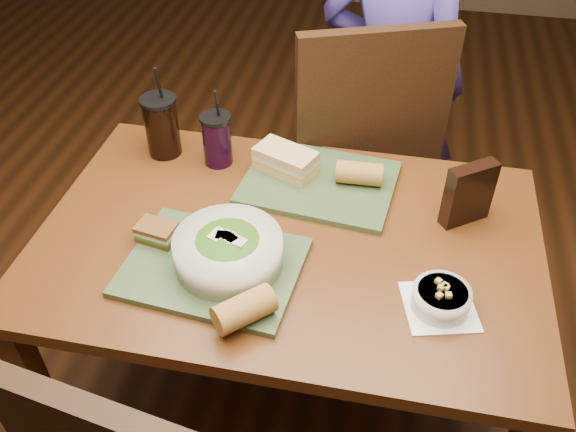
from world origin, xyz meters
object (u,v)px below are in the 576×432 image
Objects in this scene: chair_far at (370,151)px; baguette_near at (244,309)px; soup_bowl at (441,298)px; diner at (389,83)px; cup_cola at (162,126)px; dining_table at (288,261)px; chip_bag at (469,194)px; sandwich_far at (286,160)px; salad_bowl at (228,249)px; tray_far at (319,183)px; tray_near at (213,267)px; cup_berry at (217,139)px; baguette_far at (359,173)px; sandwich_near at (157,232)px.

baguette_near is at bearing -102.31° from chair_far.
baguette_near reaches higher than soup_bowl.
diner reaches higher than cup_cola.
soup_bowl reaches higher than dining_table.
chip_bag is at bearing -8.98° from cup_cola.
dining_table is at bearing -77.12° from sandwich_far.
chair_far is 0.83m from soup_bowl.
tray_far is at bearing 66.04° from salad_bowl.
cup_berry is at bearing 104.48° from tray_near.
tray_far is 0.12m from sandwich_far.
chair_far is 0.42m from baguette_far.
chair_far is at bearing 69.50° from salad_bowl.
salad_bowl is at bearing 84.48° from diner.
cup_berry is (-0.66, 0.45, 0.05)m from soup_bowl.
tray_near is 0.42m from sandwich_far.
baguette_near is (-0.23, -1.19, 0.06)m from diner.
soup_bowl is at bearing -60.17° from baguette_far.
tray_near is 2.14× the size of sandwich_far.
tray_far is 3.94× the size of sandwich_near.
chip_bag reaches higher than salad_bowl.
chair_far is 0.96m from baguette_near.
chair_far is 0.30m from diner.
chair_far is 0.46m from sandwich_far.
baguette_near is at bearing -171.85° from chip_bag.
chip_bag is at bearing 19.61° from dining_table.
salad_bowl is at bearing -130.63° from dining_table.
diner is 0.77m from cup_berry.
cup_cola is 0.90m from chip_bag.
chair_far reaches higher than baguette_near.
cup_berry reaches higher than soup_bowl.
cup_berry is (-0.27, 0.28, 0.17)m from dining_table.
diner is 6.02× the size of cup_berry.
diner reaches higher than tray_far.
soup_bowl is at bearing 17.86° from baguette_near.
chair_far is 8.59× the size of baguette_far.
cup_berry reaches higher than salad_bowl.
chair_far is 2.65× the size of tray_far.
chip_bag is (0.28, -0.46, 0.22)m from chair_far.
tray_far is at bearing 81.32° from baguette_near.
soup_bowl is at bearing -43.42° from sandwich_far.
chip_bag is at bearing 18.27° from sandwich_near.
salad_bowl is 0.91× the size of cup_cola.
sandwich_far is (-0.45, 0.42, 0.02)m from soup_bowl.
dining_table is at bearing 16.37° from sandwich_near.
sandwich_near is at bearing -97.45° from cup_berry.
dining_table is 0.64m from chair_far.
sandwich_far is at bearing 81.43° from salad_bowl.
baguette_near is 0.73m from cup_cola.
baguette_far is at bearing 51.71° from tray_near.
sandwich_near is at bearing 174.13° from soup_bowl.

